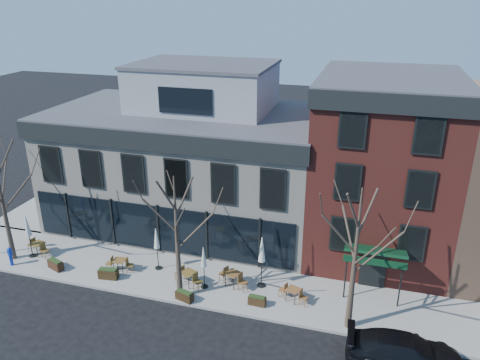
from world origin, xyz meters
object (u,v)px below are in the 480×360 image
(cafe_set_0, at_px, (38,247))
(parked_sedan, at_px, (405,352))
(umbrella_0, at_px, (27,228))
(call_box, at_px, (10,256))

(cafe_set_0, bearing_deg, parked_sedan, -8.81)
(parked_sedan, height_order, cafe_set_0, parked_sedan)
(parked_sedan, distance_m, umbrella_0, 22.38)
(cafe_set_0, bearing_deg, call_box, -115.08)
(cafe_set_0, xyz_separation_m, umbrella_0, (-0.23, -0.33, 1.50))
(parked_sedan, distance_m, cafe_set_0, 22.16)
(cafe_set_0, relative_size, umbrella_0, 0.66)
(call_box, bearing_deg, cafe_set_0, 64.92)
(call_box, distance_m, cafe_set_0, 1.73)
(cafe_set_0, bearing_deg, umbrella_0, -124.34)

